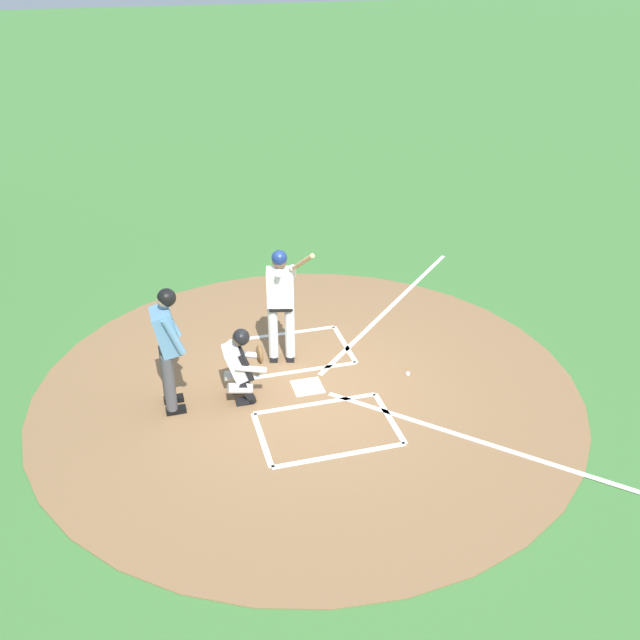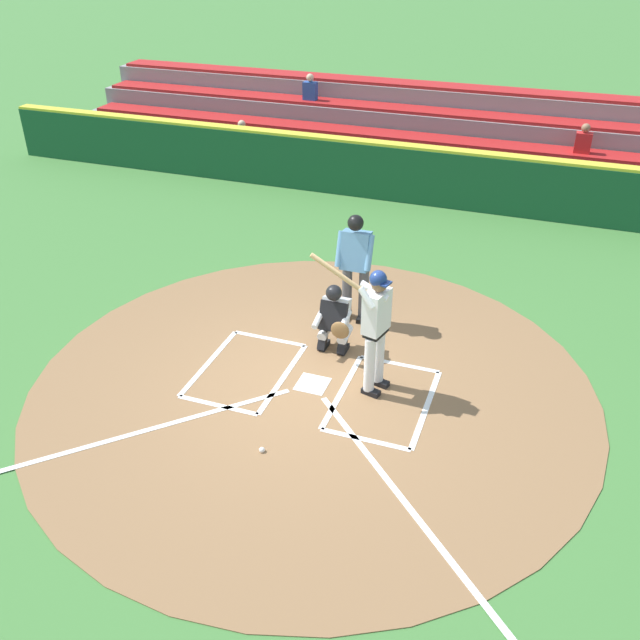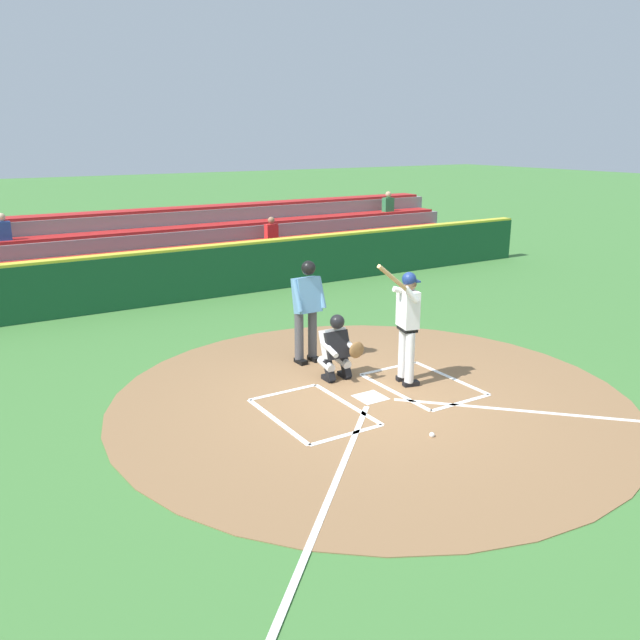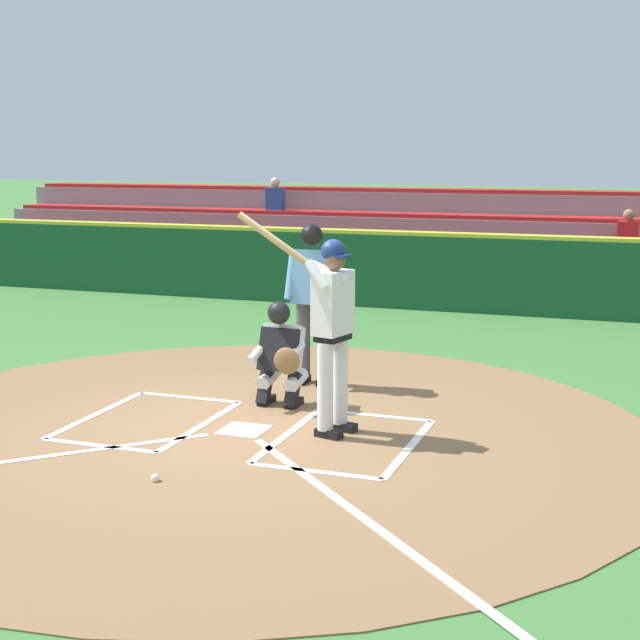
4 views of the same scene
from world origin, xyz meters
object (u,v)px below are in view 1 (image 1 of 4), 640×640
at_px(batter, 281,298).
at_px(catcher, 241,363).
at_px(plate_umpire, 167,342).
at_px(baseball, 408,374).

height_order(batter, catcher, batter).
distance_m(catcher, plate_umpire, 1.10).
distance_m(plate_umpire, baseball, 3.65).
bearing_deg(plate_umpire, catcher, 89.55).
xyz_separation_m(plate_umpire, baseball, (0.12, 3.50, -1.04)).
xyz_separation_m(batter, baseball, (0.93, 1.73, -1.06)).
bearing_deg(baseball, catcher, -92.46).
relative_size(catcher, baseball, 15.27).
xyz_separation_m(catcher, baseball, (0.11, 2.51, -0.55)).
bearing_deg(catcher, plate_umpire, -90.45).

